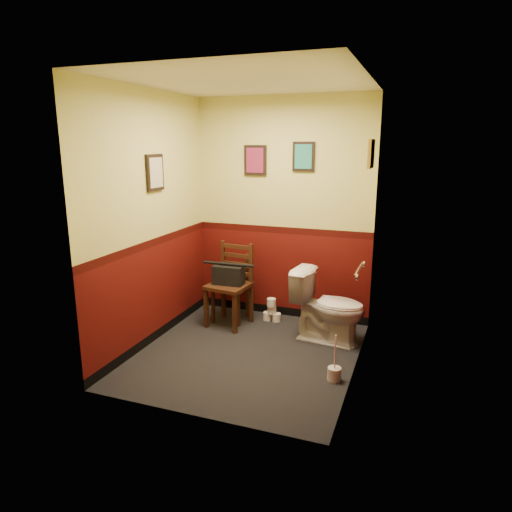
# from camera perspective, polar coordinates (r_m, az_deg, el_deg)

# --- Properties ---
(floor) EXTENTS (2.20, 2.40, 0.00)m
(floor) POSITION_cam_1_polar(r_m,az_deg,el_deg) (4.90, -1.03, -12.09)
(floor) COLOR black
(floor) RESTS_ON ground
(ceiling) EXTENTS (2.20, 2.40, 0.00)m
(ceiling) POSITION_cam_1_polar(r_m,az_deg,el_deg) (4.44, -1.19, 21.02)
(ceiling) COLOR silver
(ceiling) RESTS_ON ground
(wall_back) EXTENTS (2.20, 0.00, 2.70)m
(wall_back) POSITION_cam_1_polar(r_m,az_deg,el_deg) (5.60, 3.36, 5.68)
(wall_back) COLOR #4A0C0A
(wall_back) RESTS_ON ground
(wall_front) EXTENTS (2.20, 0.00, 2.70)m
(wall_front) POSITION_cam_1_polar(r_m,az_deg,el_deg) (3.41, -8.40, 0.21)
(wall_front) COLOR #4A0C0A
(wall_front) RESTS_ON ground
(wall_left) EXTENTS (0.00, 2.40, 2.70)m
(wall_left) POSITION_cam_1_polar(r_m,az_deg,el_deg) (4.98, -13.02, 4.31)
(wall_left) COLOR #4A0C0A
(wall_left) RESTS_ON ground
(wall_right) EXTENTS (0.00, 2.40, 2.70)m
(wall_right) POSITION_cam_1_polar(r_m,az_deg,el_deg) (4.22, 12.99, 2.62)
(wall_right) COLOR #4A0C0A
(wall_right) RESTS_ON ground
(grab_bar) EXTENTS (0.05, 0.56, 0.06)m
(grab_bar) POSITION_cam_1_polar(r_m,az_deg,el_deg) (4.55, 12.75, -1.72)
(grab_bar) COLOR silver
(grab_bar) RESTS_ON wall_right
(framed_print_back_a) EXTENTS (0.28, 0.04, 0.36)m
(framed_print_back_a) POSITION_cam_1_polar(r_m,az_deg,el_deg) (5.64, -0.09, 11.88)
(framed_print_back_a) COLOR black
(framed_print_back_a) RESTS_ON wall_back
(framed_print_back_b) EXTENTS (0.26, 0.04, 0.34)m
(framed_print_back_b) POSITION_cam_1_polar(r_m,az_deg,el_deg) (5.46, 5.96, 12.26)
(framed_print_back_b) COLOR black
(framed_print_back_b) RESTS_ON wall_back
(framed_print_left) EXTENTS (0.04, 0.30, 0.38)m
(framed_print_left) POSITION_cam_1_polar(r_m,az_deg,el_deg) (5.00, -12.51, 10.15)
(framed_print_left) COLOR black
(framed_print_left) RESTS_ON wall_left
(framed_print_right) EXTENTS (0.04, 0.34, 0.28)m
(framed_print_right) POSITION_cam_1_polar(r_m,az_deg,el_deg) (4.74, 14.18, 12.29)
(framed_print_right) COLOR olive
(framed_print_right) RESTS_ON wall_right
(toilet) EXTENTS (0.86, 0.55, 0.79)m
(toilet) POSITION_cam_1_polar(r_m,az_deg,el_deg) (5.11, 9.07, -6.33)
(toilet) COLOR white
(toilet) RESTS_ON floor
(toilet_brush) EXTENTS (0.13, 0.13, 0.45)m
(toilet_brush) POSITION_cam_1_polar(r_m,az_deg,el_deg) (4.44, 9.76, -14.21)
(toilet_brush) COLOR silver
(toilet_brush) RESTS_ON floor
(chair_left) EXTENTS (0.40, 0.40, 0.83)m
(chair_left) POSITION_cam_1_polar(r_m,az_deg,el_deg) (5.69, -3.09, -3.87)
(chair_left) COLOR #3D2112
(chair_left) RESTS_ON floor
(chair_right) EXTENTS (0.52, 0.52, 0.99)m
(chair_right) POSITION_cam_1_polar(r_m,az_deg,el_deg) (5.51, -3.20, -3.60)
(chair_right) COLOR #3D2112
(chair_right) RESTS_ON floor
(handbag) EXTENTS (0.37, 0.19, 0.26)m
(handbag) POSITION_cam_1_polar(r_m,az_deg,el_deg) (5.43, -3.46, -2.36)
(handbag) COLOR black
(handbag) RESTS_ON chair_right
(tp_stack) EXTENTS (0.23, 0.14, 0.30)m
(tp_stack) POSITION_cam_1_polar(r_m,az_deg,el_deg) (5.70, 1.99, -6.93)
(tp_stack) COLOR silver
(tp_stack) RESTS_ON floor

